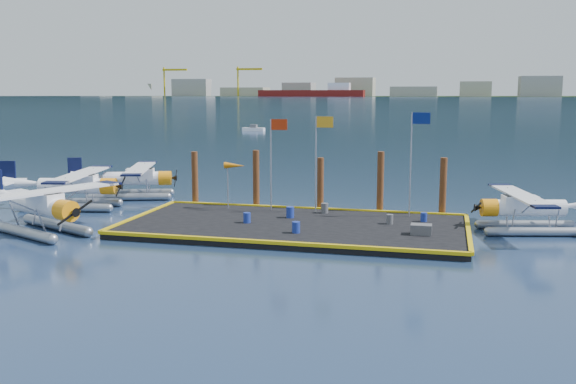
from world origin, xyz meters
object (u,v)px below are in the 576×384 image
drum_0 (290,212)px  drum_4 (424,217)px  drum_1 (296,227)px  piling_3 (380,184)px  flagpole_blue (414,149)px  seaplane_a (42,209)px  piling_0 (195,180)px  drum_3 (247,218)px  flagpole_red (274,150)px  seaplane_b (76,188)px  flagpole_yellow (319,149)px  drum_5 (325,208)px  piling_2 (320,186)px  drum_2 (390,219)px  windsock (234,167)px  piling_4 (443,189)px  seaplane_d (526,210)px  crate (421,229)px  piling_1 (256,181)px  seaplane_c (136,180)px

drum_0 → drum_4: 8.16m
drum_1 → piling_3: size_ratio=0.15×
flagpole_blue → seaplane_a: bearing=-157.7°
seaplane_a → piling_0: bearing=175.9°
drum_0 → drum_1: 4.32m
drum_3 → flagpole_red: (0.51, 4.31, 3.69)m
seaplane_b → flagpole_yellow: size_ratio=1.54×
drum_3 → piling_0: piling_0 is taller
flagpole_red → drum_5: bearing=-2.4°
seaplane_a → piling_2: (14.36, 10.03, 0.40)m
drum_2 → piling_0: (-14.01, 4.18, 1.31)m
windsock → piling_4: piling_4 is taller
seaplane_d → drum_5: bearing=72.1°
flagpole_yellow → flagpole_blue: (5.99, -0.00, 0.17)m
drum_3 → drum_5: size_ratio=0.96×
piling_3 → piling_2: bearing=180.0°
crate → piling_2: size_ratio=0.30×
drum_2 → crate: size_ratio=0.50×
drum_3 → drum_0: bearing=44.9°
seaplane_d → drum_1: size_ratio=13.56×
seaplane_b → piling_1: size_ratio=2.27×
flagpole_blue → piling_3: (-2.20, 1.60, -2.54)m
flagpole_yellow → flagpole_blue: bearing=-0.0°
seaplane_d → drum_3: size_ratio=13.87×
seaplane_d → drum_5: (-12.11, 1.08, -0.60)m
windsock → piling_2: piling_2 is taller
piling_2 → piling_3: (4.00, 0.00, 0.25)m
flagpole_yellow → piling_3: 4.75m
piling_1 → piling_2: piling_1 is taller
seaplane_b → drum_1: seaplane_b is taller
seaplane_c → piling_0: size_ratio=2.23×
drum_3 → piling_1: piling_1 is taller
drum_1 → flagpole_blue: size_ratio=0.10×
drum_4 → piling_0: piling_0 is taller
crate → flagpole_blue: flagpole_blue is taller
seaplane_b → piling_4: (24.96, 2.41, 0.53)m
drum_1 → piling_3: 8.88m
seaplane_d → drum_5: size_ratio=13.35×
flagpole_blue → windsock: bearing=180.0°
drum_4 → flagpole_red: flagpole_red is taller
seaplane_b → piling_2: size_ratio=2.51×
drum_3 → flagpole_blue: flagpole_blue is taller
drum_0 → flagpole_blue: size_ratio=0.11×
windsock → seaplane_d: bearing=-3.8°
piling_0 → flagpole_red: bearing=-14.5°
seaplane_b → flagpole_blue: (23.16, 0.81, 3.22)m
flagpole_red → piling_3: flagpole_red is taller
flagpole_yellow → drum_0: bearing=-122.1°
flagpole_blue → piling_4: (1.80, 1.60, -2.69)m
seaplane_b → piling_2: bearing=87.1°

